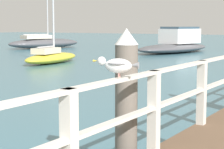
% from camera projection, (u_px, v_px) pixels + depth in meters
% --- Properties ---
extents(dock_piling_near, '(0.29, 0.29, 1.99)m').
position_uv_depth(dock_piling_near, '(126.00, 108.00, 5.07)').
color(dock_piling_near, '#6B6056').
rests_on(dock_piling_near, ground_plane).
extents(seagull_foreground, '(0.47, 0.24, 0.21)m').
position_uv_depth(seagull_foreground, '(117.00, 65.00, 4.12)').
color(seagull_foreground, white).
rests_on(seagull_foreground, pier_railing).
extents(boat_0, '(4.09, 7.07, 7.32)m').
position_uv_depth(boat_0, '(44.00, 43.00, 35.14)').
color(boat_0, '#4C4C51').
rests_on(boat_0, ground_plane).
extents(boat_2, '(4.06, 7.95, 1.88)m').
position_uv_depth(boat_2, '(176.00, 44.00, 29.78)').
color(boat_2, '#4C4C51').
rests_on(boat_2, ground_plane).
extents(boat_3, '(2.20, 4.65, 4.69)m').
position_uv_depth(boat_3, '(51.00, 57.00, 21.65)').
color(boat_3, gold).
rests_on(boat_3, ground_plane).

